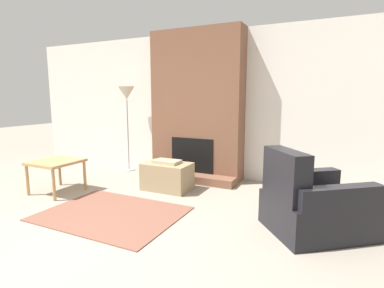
% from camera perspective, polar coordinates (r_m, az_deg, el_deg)
% --- Properties ---
extents(ground_plane, '(24.00, 24.00, 0.00)m').
position_cam_1_polar(ground_plane, '(3.20, -24.74, -18.97)').
color(ground_plane, gray).
extents(wall_back, '(7.96, 0.06, 2.60)m').
position_cam_1_polar(wall_back, '(5.57, 1.95, 7.41)').
color(wall_back, silver).
rests_on(wall_back, ground_plane).
extents(fireplace, '(1.66, 0.69, 2.60)m').
position_cam_1_polar(fireplace, '(5.35, 0.88, 6.83)').
color(fireplace, brown).
rests_on(fireplace, ground_plane).
extents(ottoman, '(0.74, 0.47, 0.47)m').
position_cam_1_polar(ottoman, '(4.76, -4.74, -6.06)').
color(ottoman, '#998460').
rests_on(ottoman, ground_plane).
extents(armchair, '(1.29, 1.25, 0.92)m').
position_cam_1_polar(armchair, '(3.53, 21.80, -11.15)').
color(armchair, black).
rests_on(armchair, ground_plane).
extents(side_table, '(0.64, 0.66, 0.50)m').
position_cam_1_polar(side_table, '(5.00, -24.49, -3.60)').
color(side_table, tan).
rests_on(side_table, ground_plane).
extents(floor_lamp_left, '(0.31, 0.31, 1.65)m').
position_cam_1_polar(floor_lamp_left, '(5.98, -12.35, 8.56)').
color(floor_lamp_left, '#ADADB2').
rests_on(floor_lamp_left, ground_plane).
extents(area_rug, '(1.69, 1.27, 0.01)m').
position_cam_1_polar(area_rug, '(3.98, -15.03, -12.67)').
color(area_rug, brown).
rests_on(area_rug, ground_plane).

